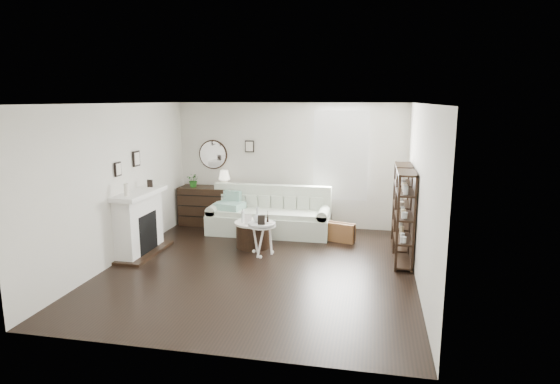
% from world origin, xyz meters
% --- Properties ---
extents(room, '(5.50, 5.50, 5.50)m').
position_xyz_m(room, '(0.73, 2.70, 1.60)').
color(room, black).
rests_on(room, ground).
extents(fireplace, '(0.50, 1.40, 1.84)m').
position_xyz_m(fireplace, '(-2.32, 0.30, 0.54)').
color(fireplace, white).
rests_on(fireplace, ground).
extents(shelf_unit_far, '(0.30, 0.80, 1.60)m').
position_xyz_m(shelf_unit_far, '(2.33, 1.55, 0.80)').
color(shelf_unit_far, black).
rests_on(shelf_unit_far, ground).
extents(shelf_unit_near, '(0.30, 0.80, 1.60)m').
position_xyz_m(shelf_unit_near, '(2.33, 0.65, 0.80)').
color(shelf_unit_near, black).
rests_on(shelf_unit_near, ground).
extents(sofa, '(2.52, 0.87, 0.98)m').
position_xyz_m(sofa, '(-0.31, 2.08, 0.32)').
color(sofa, '#B1BBA7').
rests_on(sofa, ground).
extents(quilt, '(0.63, 0.56, 0.14)m').
position_xyz_m(quilt, '(-1.14, 1.95, 0.57)').
color(quilt, '#299671').
rests_on(quilt, sofa).
extents(suitcase, '(0.60, 0.34, 0.38)m').
position_xyz_m(suitcase, '(1.20, 1.74, 0.19)').
color(suitcase, brown).
rests_on(suitcase, ground).
extents(dresser, '(1.28, 0.55, 0.85)m').
position_xyz_m(dresser, '(-1.79, 2.47, 0.43)').
color(dresser, black).
rests_on(dresser, ground).
extents(table_lamp, '(0.30, 0.30, 0.39)m').
position_xyz_m(table_lamp, '(-1.41, 2.47, 1.05)').
color(table_lamp, beige).
rests_on(table_lamp, dresser).
extents(potted_plant, '(0.30, 0.27, 0.31)m').
position_xyz_m(potted_plant, '(-2.11, 2.42, 1.01)').
color(potted_plant, '#205E1B').
rests_on(potted_plant, dresser).
extents(drum_table, '(0.71, 0.71, 0.49)m').
position_xyz_m(drum_table, '(-0.41, 1.08, 0.25)').
color(drum_table, black).
rests_on(drum_table, ground).
extents(pedestal_table, '(0.50, 0.50, 0.60)m').
position_xyz_m(pedestal_table, '(-0.13, 0.64, 0.55)').
color(pedestal_table, silver).
rests_on(pedestal_table, ground).
extents(eiffel_drum, '(0.12, 0.12, 0.17)m').
position_xyz_m(eiffel_drum, '(-0.33, 1.13, 0.58)').
color(eiffel_drum, black).
rests_on(eiffel_drum, drum_table).
extents(bottle_drum, '(0.06, 0.06, 0.27)m').
position_xyz_m(bottle_drum, '(-0.58, 1.00, 0.63)').
color(bottle_drum, silver).
rests_on(bottle_drum, drum_table).
extents(card_frame_drum, '(0.15, 0.09, 0.18)m').
position_xyz_m(card_frame_drum, '(-0.46, 0.91, 0.58)').
color(card_frame_drum, silver).
rests_on(card_frame_drum, drum_table).
extents(eiffel_ped, '(0.13, 0.13, 0.19)m').
position_xyz_m(eiffel_ped, '(-0.03, 0.67, 0.70)').
color(eiffel_ped, black).
rests_on(eiffel_ped, pedestal_table).
extents(flask_ped, '(0.15, 0.15, 0.28)m').
position_xyz_m(flask_ped, '(-0.21, 0.66, 0.75)').
color(flask_ped, silver).
rests_on(flask_ped, pedestal_table).
extents(card_frame_ped, '(0.13, 0.07, 0.17)m').
position_xyz_m(card_frame_ped, '(-0.10, 0.51, 0.69)').
color(card_frame_ped, black).
rests_on(card_frame_ped, pedestal_table).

